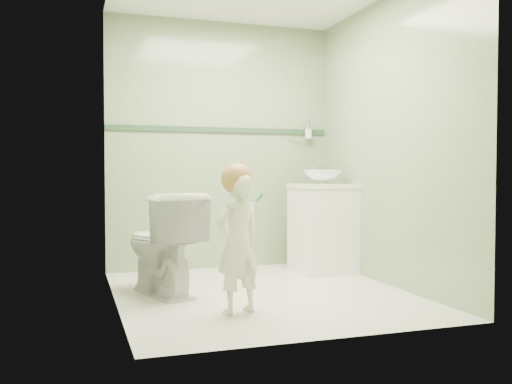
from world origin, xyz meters
name	(u,v)px	position (x,y,z in m)	size (l,w,h in m)	color
ground	(262,293)	(0.00, 0.00, 0.00)	(2.50, 2.50, 0.00)	silver
room_shell	(262,138)	(0.00, 0.00, 1.20)	(2.50, 2.54, 2.40)	gray
trim_stripe	(221,130)	(0.00, 1.24, 1.35)	(2.20, 0.02, 0.05)	#2A482F
vanity	(323,230)	(0.84, 0.70, 0.40)	(0.52, 0.50, 0.80)	white
counter	(323,186)	(0.84, 0.70, 0.81)	(0.54, 0.52, 0.04)	white
basin	(323,177)	(0.84, 0.70, 0.89)	(0.37, 0.37, 0.13)	white
faucet	(315,168)	(0.84, 0.89, 0.97)	(0.03, 0.13, 0.18)	silver
cup_holder	(308,133)	(0.89, 1.18, 1.33)	(0.26, 0.07, 0.21)	silver
toilet	(162,243)	(-0.74, 0.20, 0.39)	(0.44, 0.77, 0.78)	white
toddler	(238,244)	(-0.35, -0.53, 0.46)	(0.34, 0.22, 0.93)	#F0E4D0
hair_cap	(237,179)	(-0.35, -0.50, 0.89)	(0.21, 0.21, 0.21)	#AE763F
teal_toothbrush	(258,198)	(-0.24, -0.62, 0.77)	(0.10, 0.14, 0.08)	#078B83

